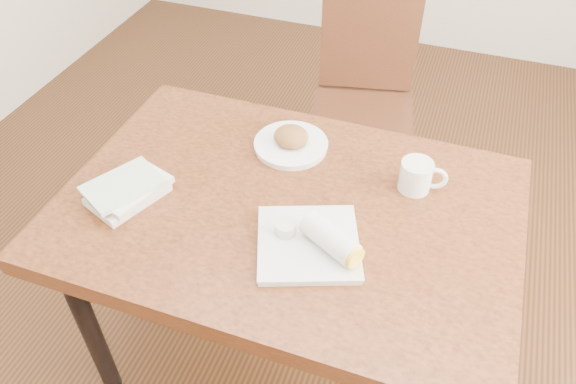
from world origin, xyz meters
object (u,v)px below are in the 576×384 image
(chair_far, at_px, (365,90))
(coffee_mug, at_px, (417,175))
(plate_scone, at_px, (291,142))
(table, at_px, (288,224))
(book_stack, at_px, (128,190))
(plate_burrito, at_px, (315,242))

(chair_far, xyz_separation_m, coffee_mug, (0.32, -0.77, 0.25))
(plate_scone, xyz_separation_m, coffee_mug, (0.40, -0.06, 0.03))
(table, bearing_deg, book_stack, -164.46)
(table, distance_m, plate_scone, 0.28)
(book_stack, bearing_deg, coffee_mug, 22.31)
(table, relative_size, chair_far, 1.33)
(chair_far, bearing_deg, book_stack, -112.15)
(plate_scone, height_order, book_stack, plate_scone)
(table, distance_m, plate_burrito, 0.21)
(plate_scone, height_order, plate_burrito, plate_burrito)
(plate_scone, xyz_separation_m, plate_burrito, (0.20, -0.38, 0.00))
(plate_scone, distance_m, plate_burrito, 0.42)
(chair_far, relative_size, plate_scone, 4.10)
(table, xyz_separation_m, book_stack, (-0.44, -0.12, 0.11))
(plate_scone, distance_m, book_stack, 0.51)
(plate_burrito, distance_m, book_stack, 0.56)
(plate_scone, bearing_deg, book_stack, -134.27)
(chair_far, distance_m, plate_scone, 0.75)
(table, distance_m, coffee_mug, 0.40)
(chair_far, bearing_deg, plate_scone, -96.45)
(chair_far, xyz_separation_m, book_stack, (-0.44, -1.08, 0.23))
(plate_scone, bearing_deg, table, -72.40)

